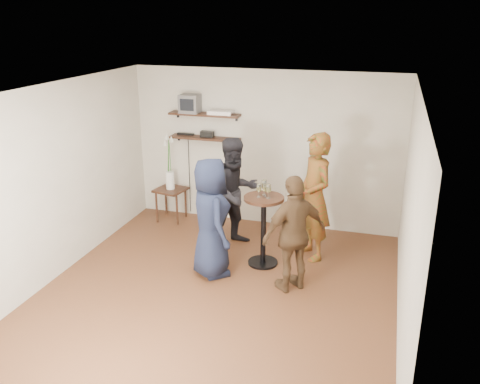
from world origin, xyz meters
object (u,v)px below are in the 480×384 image
Objects in this scene: crt_monitor at (190,103)px; person_navy at (211,218)px; radio at (207,134)px; person_brown at (294,234)px; dvd_deck at (221,112)px; side_table at (171,194)px; person_dark at (235,193)px; drinks_table at (263,221)px; person_plaid at (315,197)px.

crt_monitor is 0.19× the size of person_navy.
radio reaches higher than person_brown.
dvd_deck reaches higher than radio.
person_brown is at bearing -34.66° from side_table.
person_navy is at bearing -75.93° from dvd_deck.
person_brown is (1.62, -1.94, -1.12)m from dvd_deck.
person_dark is at bearing -24.92° from side_table.
person_brown is (1.16, -0.08, -0.05)m from person_navy.
person_navy is (0.72, -1.86, -0.69)m from radio.
person_dark is at bearing -48.56° from radio.
person_navy is at bearing -50.94° from side_table.
crt_monitor is 0.31× the size of drinks_table.
person_navy reaches higher than radio.
person_dark is at bearing -128.58° from person_plaid.
drinks_table is at bearing -40.55° from crt_monitor.
drinks_table is (1.33, -1.38, -0.86)m from radio.
radio reaches higher than side_table.
dvd_deck reaches higher than person_navy.
drinks_table is 0.66× the size of person_brown.
crt_monitor reaches higher than person_brown.
crt_monitor is 2.42m from person_navy.
side_table is at bearing 149.16° from drinks_table.
person_plaid is at bearing -28.63° from dvd_deck.
dvd_deck is 0.21× the size of person_plaid.
dvd_deck reaches higher than side_table.
side_table is 0.37× the size of person_brown.
radio is 0.13× the size of person_dark.
dvd_deck reaches higher than person_brown.
radio is 0.12× the size of person_plaid.
drinks_table is 0.55× the size of person_plaid.
radio is at bearing 20.13° from side_table.
person_plaid is at bearing 34.80° from drinks_table.
radio is at bearing 133.95° from drinks_table.
person_navy is at bearing -88.55° from person_plaid.
person_navy reaches higher than person_brown.
radio is at bearing -16.60° from person_navy.
person_dark reaches higher than drinks_table.
person_navy is (-0.04, -1.00, -0.02)m from person_dark.
person_dark reaches higher than person_navy.
side_table is (-0.33, -0.22, -1.54)m from crt_monitor.
person_navy is 1.16m from person_brown.
person_dark is at bearing -40.03° from person_navy.
radio is 2.11m from person_navy.
person_navy is (-1.26, -0.92, -0.11)m from person_plaid.
dvd_deck is at bearing 0.00° from crt_monitor.
person_brown is at bearing -40.32° from person_plaid.
radio is 0.13× the size of person_navy.
radio is 0.14× the size of person_brown.
person_brown is at bearing -131.77° from person_navy.
dvd_deck is at bearing -23.64° from person_navy.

